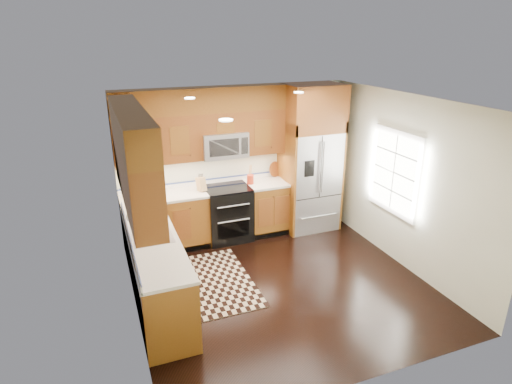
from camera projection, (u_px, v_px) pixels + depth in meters
name	position (u px, v px, depth m)	size (l,w,h in m)	color
ground	(280.00, 283.00, 6.17)	(4.00, 4.00, 0.00)	black
wall_back	(235.00, 161.00, 7.46)	(4.00, 0.02, 2.60)	silver
wall_left	(127.00, 222.00, 5.04)	(0.02, 4.00, 2.60)	silver
wall_right	(404.00, 182.00, 6.39)	(0.02, 4.00, 2.60)	silver
window	(394.00, 172.00, 6.52)	(0.04, 1.10, 1.30)	white
base_cabinets	(181.00, 243.00, 6.38)	(2.85, 3.00, 0.90)	brown
countertop	(187.00, 210.00, 6.37)	(2.86, 3.01, 0.04)	beige
upper_cabinets	(177.00, 137.00, 6.02)	(2.85, 3.00, 1.15)	brown
range	(228.00, 213.00, 7.38)	(0.76, 0.67, 0.95)	black
microwave	(224.00, 145.00, 7.08)	(0.76, 0.40, 0.42)	#B2B2B7
refrigerator	(311.00, 159.00, 7.58)	(0.98, 0.75, 2.60)	#B2B2B7
sink_faucet	(150.00, 234.00, 5.44)	(0.54, 0.44, 0.37)	#B2B2B7
rug	(215.00, 281.00, 6.22)	(1.02, 1.70, 0.01)	black
knife_block	(201.00, 184.00, 7.04)	(0.15, 0.17, 0.30)	tan
utensil_crock	(250.00, 177.00, 7.37)	(0.14, 0.14, 0.34)	#AC2C15
cutting_board	(275.00, 176.00, 7.79)	(0.28, 0.28, 0.02)	brown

